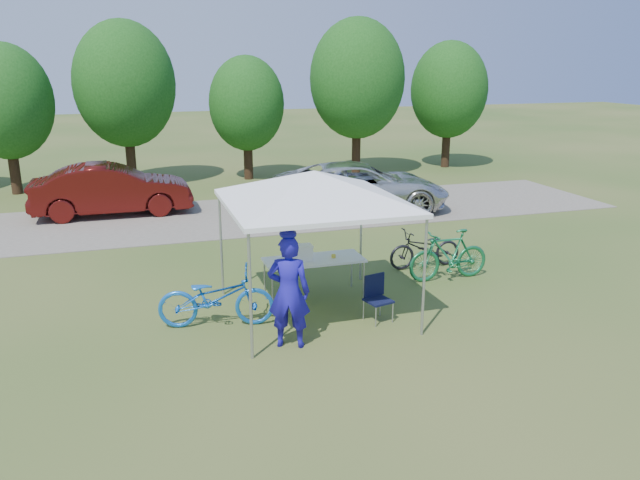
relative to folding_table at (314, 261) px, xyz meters
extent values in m
plane|color=#2D5119|center=(-0.23, -0.79, -0.77)|extent=(100.00, 100.00, 0.00)
cube|color=gray|center=(-0.23, 7.21, -0.76)|extent=(24.00, 5.00, 0.02)
cylinder|color=#A5A5AA|center=(-1.73, -2.29, 0.28)|extent=(0.05, 0.05, 2.10)
cylinder|color=#A5A5AA|center=(1.27, -2.29, 0.28)|extent=(0.05, 0.05, 2.10)
cylinder|color=#A5A5AA|center=(-1.73, 0.71, 0.28)|extent=(0.05, 0.05, 2.10)
cylinder|color=#A5A5AA|center=(1.27, 0.71, 0.28)|extent=(0.05, 0.05, 2.10)
cube|color=white|center=(-0.23, -0.79, 1.37)|extent=(3.15, 3.15, 0.08)
pyramid|color=white|center=(-0.23, -0.79, 1.96)|extent=(4.53, 4.53, 0.55)
cylinder|color=#382314|center=(-7.23, 12.91, 0.10)|extent=(0.36, 0.36, 1.75)
ellipsoid|color=#144711|center=(-7.23, 12.91, 2.48)|extent=(3.20, 3.20, 4.00)
cylinder|color=#382314|center=(-3.23, 13.51, 0.24)|extent=(0.36, 0.36, 2.03)
ellipsoid|color=#144711|center=(-3.23, 13.51, 3.00)|extent=(3.71, 3.71, 4.64)
cylinder|color=#382314|center=(1.27, 13.31, 0.03)|extent=(0.36, 0.36, 1.61)
ellipsoid|color=#144711|center=(1.27, 13.31, 2.22)|extent=(2.94, 2.94, 3.68)
cylinder|color=#382314|center=(5.77, 13.01, 0.28)|extent=(0.36, 0.36, 2.10)
ellipsoid|color=#144711|center=(5.77, 13.01, 3.13)|extent=(3.84, 3.84, 4.80)
cylinder|color=#382314|center=(10.27, 13.61, 0.14)|extent=(0.36, 0.36, 1.82)
ellipsoid|color=#144711|center=(10.27, 13.61, 2.61)|extent=(3.33, 3.33, 4.16)
cube|color=white|center=(0.00, 0.00, 0.02)|extent=(1.98, 0.82, 0.04)
cylinder|color=#A5A5AA|center=(-0.93, -0.35, -0.39)|extent=(0.04, 0.04, 0.77)
cylinder|color=#A5A5AA|center=(0.93, -0.35, -0.39)|extent=(0.04, 0.04, 0.77)
cylinder|color=#A5A5AA|center=(-0.93, 0.35, -0.39)|extent=(0.04, 0.04, 0.77)
cylinder|color=#A5A5AA|center=(0.93, 0.35, -0.39)|extent=(0.04, 0.04, 0.77)
cube|color=black|center=(0.77, -1.51, -0.37)|extent=(0.52, 0.52, 0.04)
cube|color=black|center=(0.77, -1.30, -0.14)|extent=(0.43, 0.14, 0.43)
cylinder|color=#A5A5AA|center=(0.58, -1.70, -0.58)|extent=(0.02, 0.02, 0.38)
cylinder|color=#A5A5AA|center=(0.96, -1.70, -0.58)|extent=(0.02, 0.02, 0.38)
cylinder|color=#A5A5AA|center=(0.58, -1.32, -0.58)|extent=(0.02, 0.02, 0.38)
cylinder|color=#A5A5AA|center=(0.96, -1.32, -0.58)|extent=(0.02, 0.02, 0.38)
cube|color=white|center=(-0.25, 0.00, 0.18)|extent=(0.40, 0.27, 0.27)
cube|color=white|center=(-0.25, 0.00, 0.33)|extent=(0.42, 0.29, 0.04)
cylinder|color=yellow|center=(0.40, -0.05, 0.08)|extent=(0.09, 0.09, 0.07)
imported|color=#1B14A5|center=(-1.04, -2.01, 0.19)|extent=(0.82, 0.68, 1.92)
imported|color=blue|center=(-2.08, -0.83, -0.23)|extent=(2.16, 1.10, 1.08)
imported|color=#186D3E|center=(3.10, 0.15, -0.21)|extent=(1.86, 0.53, 1.12)
imported|color=black|center=(2.99, 1.03, -0.31)|extent=(1.75, 0.63, 0.92)
imported|color=silver|center=(3.56, 6.68, 0.02)|extent=(5.88, 3.47, 1.53)
imported|color=#4F100D|center=(-3.90, 8.53, 0.03)|extent=(4.76, 1.68, 1.56)
camera|label=1|loc=(-3.41, -11.31, 3.84)|focal=35.00mm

